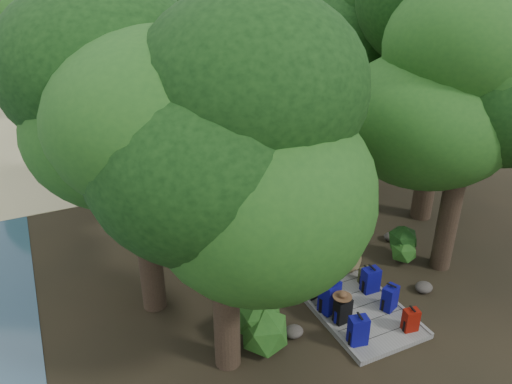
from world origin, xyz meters
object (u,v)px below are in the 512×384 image
suitcase_on_boardwalk (315,285)px  sun_lounger (235,124)px  backpack_left_b (343,309)px  backpack_left_a (358,329)px  backpack_right_a (411,319)px  duffel_right_black (332,249)px  backpack_right_c (371,279)px  backpack_right_b (390,297)px  backpack_left_c (330,295)px  kayak (114,147)px  duffel_right_khaki (348,260)px  backpack_right_d (366,275)px  lone_suitcase_on_sand (204,142)px

suitcase_on_boardwalk → sun_lounger: size_ratio=0.40×
backpack_left_b → backpack_left_a: bearing=-101.5°
backpack_left_a → sun_lounger: backpack_left_a is taller
backpack_right_a → duffel_right_black: bearing=98.7°
backpack_left_a → backpack_right_c: backpack_left_a is taller
backpack_right_b → duffel_right_black: (-0.01, 2.50, -0.12)m
backpack_left_c → kayak: (-2.56, 12.99, -0.37)m
backpack_right_c → suitcase_on_boardwalk: bearing=166.3°
backpack_right_c → duffel_right_khaki: (0.13, 1.13, -0.16)m
backpack_right_a → kayak: (-3.86, 14.34, -0.23)m
backpack_right_d → lone_suitcase_on_sand: lone_suitcase_on_sand is taller
duffel_right_khaki → backpack_right_d: bearing=-123.7°
backpack_right_a → backpack_right_b: (0.04, 0.79, 0.05)m
duffel_right_black → suitcase_on_boardwalk: size_ratio=1.09×
backpack_right_d → duffel_right_black: bearing=97.8°
backpack_left_c → backpack_right_c: backpack_left_c is taller
backpack_right_d → duffel_right_khaki: bearing=90.8°
backpack_left_c → lone_suitcase_on_sand: bearing=65.8°
backpack_right_c → kayak: backpack_right_c is taller
lone_suitcase_on_sand → backpack_left_b: bearing=-79.8°
backpack_left_b → backpack_left_c: bearing=94.5°
backpack_right_b → lone_suitcase_on_sand: size_ratio=1.08×
sun_lounger → backpack_right_b: bearing=-86.8°
backpack_right_b → backpack_right_d: size_ratio=1.43×
backpack_right_c → kayak: (-3.91, 12.79, -0.29)m
backpack_left_a → duffel_right_black: (1.36, 3.13, -0.15)m
backpack_right_b → lone_suitcase_on_sand: (-0.34, 12.10, -0.12)m
backpack_left_a → backpack_right_d: bearing=60.6°
backpack_left_b → sun_lounger: 14.16m
backpack_right_c → kayak: size_ratio=0.21×
backpack_right_b → backpack_right_d: bearing=61.9°
duffel_right_black → backpack_left_b: bearing=-122.8°
backpack_right_d → suitcase_on_boardwalk: size_ratio=0.73×
duffel_right_khaki → lone_suitcase_on_sand: (-0.48, 10.20, 0.02)m
backpack_right_a → backpack_left_b: bearing=153.3°
duffel_right_khaki → kayak: duffel_right_khaki is taller
backpack_right_d → duffel_right_khaki: (0.03, 0.82, -0.04)m
backpack_left_a → lone_suitcase_on_sand: size_ratio=1.18×
backpack_left_a → backpack_left_b: size_ratio=1.11×
backpack_left_a → backpack_right_b: size_ratio=1.10×
backpack_right_b → duffel_right_khaki: 1.91m
backpack_right_c → duffel_right_black: (-0.02, 1.74, -0.13)m
backpack_left_b → backpack_right_d: size_ratio=1.42×
backpack_left_a → sun_lounger: (3.28, 14.53, -0.21)m
duffel_right_khaki → suitcase_on_boardwalk: suitcase_on_boardwalk is taller
backpack_left_a → kayak: 14.41m
backpack_right_b → backpack_right_d: 1.09m
backpack_right_b → duffel_right_black: size_ratio=0.96×
backpack_right_d → sun_lounger: 12.94m
backpack_right_c → sun_lounger: (1.90, 13.13, -0.19)m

